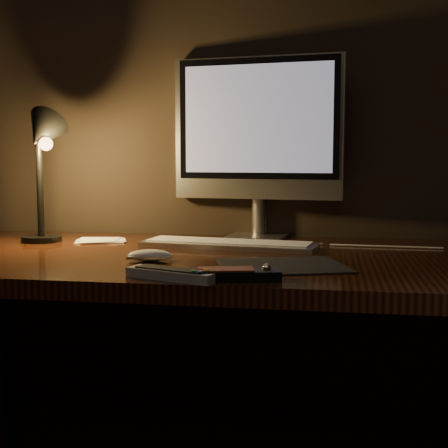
% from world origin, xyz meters
% --- Properties ---
extents(desk, '(1.60, 0.75, 0.75)m').
position_xyz_m(desk, '(0.00, 1.93, 0.62)').
color(desk, '#381A0C').
rests_on(desk, ground).
extents(monitor, '(0.50, 0.17, 0.53)m').
position_xyz_m(monitor, '(0.10, 2.18, 1.06)').
color(monitor, silver).
rests_on(monitor, desk).
extents(keyboard, '(0.48, 0.19, 0.02)m').
position_xyz_m(keyboard, '(0.04, 1.98, 0.76)').
color(keyboard, silver).
rests_on(keyboard, desk).
extents(mousepad, '(0.32, 0.29, 0.00)m').
position_xyz_m(mousepad, '(0.21, 1.71, 0.75)').
color(mousepad, black).
rests_on(mousepad, desk).
extents(mouse, '(0.11, 0.07, 0.02)m').
position_xyz_m(mouse, '(-0.10, 1.73, 0.76)').
color(mouse, white).
rests_on(mouse, desk).
extents(media_remote, '(0.18, 0.10, 0.03)m').
position_xyz_m(media_remote, '(0.13, 1.54, 0.76)').
color(media_remote, black).
rests_on(media_remote, desk).
extents(tv_remote, '(0.20, 0.11, 0.02)m').
position_xyz_m(tv_remote, '(0.00, 1.53, 0.76)').
color(tv_remote, '#95999B').
rests_on(tv_remote, desk).
extents(papers, '(0.16, 0.13, 0.01)m').
position_xyz_m(papers, '(-0.33, 2.03, 0.75)').
color(papers, white).
rests_on(papers, desk).
extents(desk_lamp, '(0.17, 0.19, 0.38)m').
position_xyz_m(desk_lamp, '(-0.47, 1.97, 1.00)').
color(desk_lamp, black).
rests_on(desk_lamp, desk).
extents(cable, '(0.61, 0.06, 0.01)m').
position_xyz_m(cable, '(0.30, 2.02, 0.75)').
color(cable, white).
rests_on(cable, desk).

